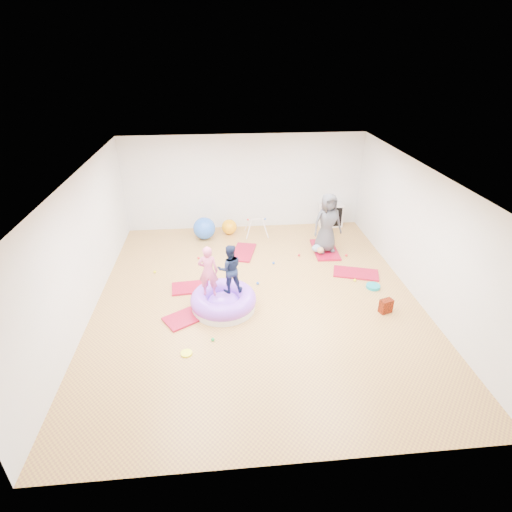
{
  "coord_description": "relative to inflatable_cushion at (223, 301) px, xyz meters",
  "views": [
    {
      "loc": [
        -0.72,
        -7.37,
        4.97
      ],
      "look_at": [
        0.0,
        0.3,
        0.9
      ],
      "focal_mm": 28.0,
      "sensor_mm": 36.0,
      "label": 1
    }
  ],
  "objects": [
    {
      "name": "backpack",
      "position": [
        3.38,
        -0.47,
        -0.02
      ],
      "size": [
        0.3,
        0.24,
        0.3
      ],
      "primitive_type": "cube",
      "rotation": [
        0.0,
        0.0,
        0.33
      ],
      "color": "#991D01",
      "rests_on": "ground"
    },
    {
      "name": "gym_mat_right",
      "position": [
        3.26,
        1.12,
        -0.15
      ],
      "size": [
        1.19,
        0.84,
        0.04
      ],
      "primitive_type": "cube",
      "rotation": [
        0.0,
        0.0,
        -0.31
      ],
      "color": "red",
      "rests_on": "ground"
    },
    {
      "name": "gym_mat_mid_left",
      "position": [
        -0.63,
        0.85,
        -0.15
      ],
      "size": [
        1.12,
        0.63,
        0.04
      ],
      "primitive_type": "cube",
      "rotation": [
        0.0,
        0.0,
        0.09
      ],
      "color": "red",
      "rests_on": "ground"
    },
    {
      "name": "gym_mat_rear_right",
      "position": [
        2.82,
        2.44,
        -0.15
      ],
      "size": [
        0.68,
        1.28,
        0.05
      ],
      "primitive_type": "cube",
      "rotation": [
        0.0,
        0.0,
        1.53
      ],
      "color": "red",
      "rests_on": "ground"
    },
    {
      "name": "child_navy",
      "position": [
        0.16,
        0.11,
        0.77
      ],
      "size": [
        0.56,
        0.46,
        1.07
      ],
      "primitive_type": "imported",
      "rotation": [
        0.0,
        0.0,
        3.24
      ],
      "color": "#131C3C",
      "rests_on": "inflatable_cushion"
    },
    {
      "name": "infant_play_gym",
      "position": [
        1.05,
        3.63,
        0.17
      ],
      "size": [
        0.67,
        0.64,
        0.52
      ],
      "rotation": [
        0.0,
        0.0,
        0.08
      ],
      "color": "silver",
      "rests_on": "ground"
    },
    {
      "name": "ball_pit_balls",
      "position": [
        0.9,
        1.15,
        -0.14
      ],
      "size": [
        5.03,
        3.41,
        0.07
      ],
      "color": "red",
      "rests_on": "ground"
    },
    {
      "name": "child_pink",
      "position": [
        -0.28,
        0.01,
        0.79
      ],
      "size": [
        0.43,
        0.3,
        1.12
      ],
      "primitive_type": "imported",
      "rotation": [
        0.0,
        0.0,
        3.06
      ],
      "color": "#D55687",
      "rests_on": "inflatable_cushion"
    },
    {
      "name": "adult_caregiver",
      "position": [
        2.8,
        2.37,
        0.68
      ],
      "size": [
        0.85,
        0.63,
        1.6
      ],
      "primitive_type": "imported",
      "rotation": [
        0.0,
        0.0,
        0.17
      ],
      "color": "#41434A",
      "rests_on": "gym_mat_rear_right"
    },
    {
      "name": "balance_disc",
      "position": [
        3.46,
        0.47,
        -0.14
      ],
      "size": [
        0.32,
        0.32,
        0.07
      ],
      "primitive_type": "cylinder",
      "color": "#0E94A8",
      "rests_on": "ground"
    },
    {
      "name": "gym_mat_center_back",
      "position": [
        0.59,
        2.51,
        -0.15
      ],
      "size": [
        0.79,
        1.17,
        0.04
      ],
      "primitive_type": "cube",
      "rotation": [
        0.0,
        0.0,
        1.31
      ],
      "color": "red",
      "rests_on": "ground"
    },
    {
      "name": "gym_mat_front_left",
      "position": [
        -0.68,
        -0.24,
        -0.15
      ],
      "size": [
        1.21,
        1.04,
        0.05
      ],
      "primitive_type": "cube",
      "rotation": [
        0.0,
        0.0,
        0.56
      ],
      "color": "red",
      "rests_on": "ground"
    },
    {
      "name": "inflatable_cushion",
      "position": [
        0.0,
        0.0,
        0.0
      ],
      "size": [
        1.4,
        1.4,
        0.44
      ],
      "rotation": [
        0.0,
        0.0,
        0.1
      ],
      "color": "white",
      "rests_on": "ground"
    },
    {
      "name": "exercise_ball_blue",
      "position": [
        -0.47,
        3.53,
        0.15
      ],
      "size": [
        0.64,
        0.64,
        0.64
      ],
      "primitive_type": "sphere",
      "color": "blue",
      "rests_on": "ground"
    },
    {
      "name": "cube_shelf",
      "position": [
        3.39,
        4.09,
        0.18
      ],
      "size": [
        0.7,
        0.34,
        0.7
      ],
      "color": "silver",
      "rests_on": "ground"
    },
    {
      "name": "infant",
      "position": [
        2.6,
        2.25,
        -0.0
      ],
      "size": [
        0.38,
        0.39,
        0.23
      ],
      "color": "#7FA3C7",
      "rests_on": "gym_mat_rear_right"
    },
    {
      "name": "room",
      "position": [
        0.75,
        0.3,
        1.23
      ],
      "size": [
        7.01,
        8.01,
        2.81
      ],
      "color": "gold",
      "rests_on": "ground"
    },
    {
      "name": "exercise_ball_orange",
      "position": [
        0.26,
        3.79,
        0.05
      ],
      "size": [
        0.45,
        0.45,
        0.45
      ],
      "primitive_type": "sphere",
      "color": "#FFA50C",
      "rests_on": "ground"
    },
    {
      "name": "yellow_toy",
      "position": [
        -0.71,
        -1.39,
        -0.16
      ],
      "size": [
        0.21,
        0.21,
        0.03
      ],
      "primitive_type": "cylinder",
      "color": "#F0F909",
      "rests_on": "ground"
    }
  ]
}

